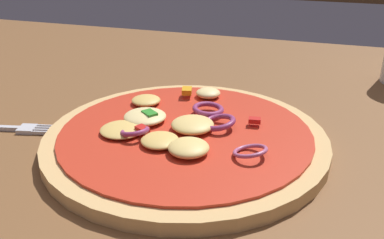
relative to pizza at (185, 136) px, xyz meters
The scene contains 2 objects.
dining_table 0.05m from the pizza, behind, with size 1.25×0.97×0.03m.
pizza is the anchor object (origin of this frame).
Camera 1 is at (0.17, -0.38, 0.24)m, focal length 39.87 mm.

